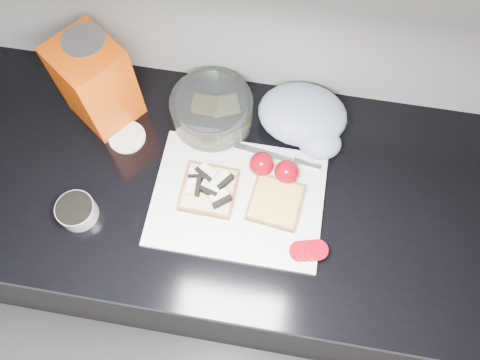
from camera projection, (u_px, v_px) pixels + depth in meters
name	position (u px, v px, depth m)	size (l,w,h in m)	color
base_cabinet	(201.00, 234.00, 1.57)	(3.50, 0.60, 0.86)	black
countertop	(187.00, 179.00, 1.15)	(3.50, 0.64, 0.04)	black
cutting_board	(238.00, 199.00, 1.11)	(0.40, 0.30, 0.01)	silver
bread_left	(209.00, 188.00, 1.10)	(0.13, 0.13, 0.04)	beige
bread_right	(276.00, 202.00, 1.09)	(0.14, 0.14, 0.02)	beige
tomato_slices	(308.00, 251.00, 1.04)	(0.10, 0.07, 0.02)	#920310
knife	(288.00, 159.00, 1.14)	(0.22, 0.04, 0.01)	silver
seed_tub	(77.00, 211.00, 1.07)	(0.09, 0.09, 0.05)	gray
tub_lid	(127.00, 137.00, 1.18)	(0.09, 0.09, 0.01)	white
glass_bowl	(212.00, 111.00, 1.16)	(0.20, 0.20, 0.08)	silver
bread_bag	(96.00, 83.00, 1.11)	(0.15, 0.14, 0.23)	red
steel_canister	(98.00, 73.00, 1.12)	(0.10, 0.10, 0.23)	#AFAFB4
grocery_bag	(305.00, 118.00, 1.15)	(0.23, 0.20, 0.10)	#95A4B8
whole_tomatoes	(274.00, 168.00, 1.11)	(0.12, 0.07, 0.06)	#920310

